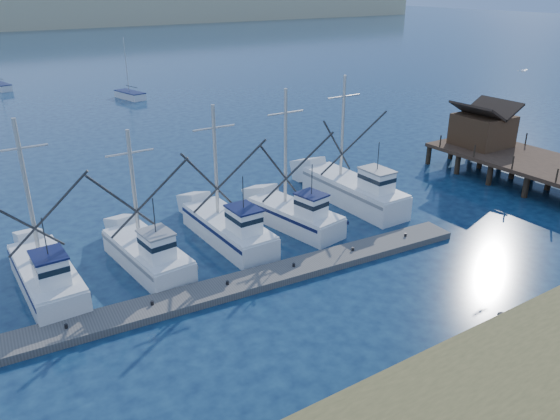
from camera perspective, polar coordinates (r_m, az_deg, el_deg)
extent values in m
plane|color=#0C1B35|center=(28.39, 11.62, -9.60)|extent=(500.00, 500.00, 0.00)
cube|color=#58544F|center=(28.90, -5.50, -8.09)|extent=(29.77, 4.06, 0.40)
cylinder|color=black|center=(46.74, 26.70, 2.74)|extent=(0.44, 0.44, 1.70)
cube|color=black|center=(46.44, 26.91, 3.89)|extent=(7.00, 20.00, 0.30)
cube|color=#4C331E|center=(49.72, 20.40, 7.83)|extent=(4.00, 4.00, 2.60)
cube|color=silver|center=(30.89, -23.12, -6.71)|extent=(2.59, 7.46, 1.44)
cube|color=white|center=(28.54, -22.83, -5.79)|extent=(1.45, 1.84, 1.50)
cylinder|color=#B7B2A8|center=(30.28, -24.89, 1.76)|extent=(0.22, 0.22, 7.52)
cube|color=silver|center=(31.73, -13.66, -4.76)|extent=(3.05, 7.16, 1.29)
cube|color=white|center=(29.59, -12.72, -3.74)|extent=(1.56, 1.82, 1.50)
cylinder|color=#B7B2A8|center=(31.25, -15.07, 2.40)|extent=(0.22, 0.22, 6.42)
cube|color=silver|center=(33.95, -5.42, -2.20)|extent=(2.64, 7.96, 1.37)
cube|color=white|center=(31.73, -3.80, -1.16)|extent=(1.48, 1.96, 1.50)
cylinder|color=#B7B2A8|center=(33.57, -6.77, 5.07)|extent=(0.22, 0.22, 6.94)
cube|color=silver|center=(35.70, 1.58, -0.83)|extent=(3.54, 7.14, 1.33)
cube|color=white|center=(33.84, 3.28, 0.36)|extent=(1.65, 1.88, 1.50)
cylinder|color=#B7B2A8|center=(35.08, 0.58, 6.48)|extent=(0.22, 0.22, 7.57)
cube|color=silver|center=(39.74, 7.66, 1.78)|extent=(2.66, 9.01, 1.68)
cube|color=white|center=(37.59, 10.04, 2.97)|extent=(1.51, 2.21, 1.50)
cylinder|color=#B7B2A8|center=(39.49, 6.56, 8.57)|extent=(0.22, 0.22, 7.32)
cube|color=silver|center=(78.94, -15.40, 11.47)|extent=(2.94, 5.41, 0.90)
cylinder|color=#B7B2A8|center=(78.58, -15.78, 14.39)|extent=(0.12, 0.12, 7.20)
cube|color=silver|center=(92.56, -27.21, 11.39)|extent=(2.67, 5.64, 0.90)
sphere|color=white|center=(42.79, 24.00, 13.13)|extent=(0.19, 0.19, 0.19)
cube|color=white|center=(42.55, 23.78, 13.14)|extent=(0.48, 0.12, 0.13)
cube|color=white|center=(43.02, 24.23, 13.16)|extent=(0.48, 0.12, 0.13)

